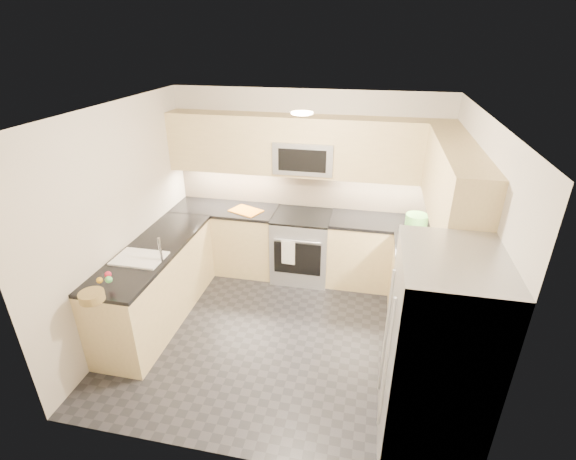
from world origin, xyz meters
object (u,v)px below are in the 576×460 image
object	(u,v)px
utensil_bowl	(416,220)
fruit_basket	(92,296)
gas_range	(302,247)
refrigerator	(435,361)
cutting_board	(246,211)
microwave	(305,156)

from	to	relation	value
utensil_bowl	fruit_basket	xyz separation A→B (m)	(-2.98, -2.23, -0.04)
gas_range	refrigerator	xyz separation A→B (m)	(1.45, -2.43, 0.45)
refrigerator	cutting_board	bearing A→B (deg)	132.91
cutting_board	fruit_basket	world-z (taller)	fruit_basket
gas_range	microwave	bearing A→B (deg)	90.00
gas_range	cutting_board	world-z (taller)	cutting_board
refrigerator	utensil_bowl	distance (m)	2.36
microwave	utensil_bowl	size ratio (longest dim) A/B	2.79
gas_range	fruit_basket	xyz separation A→B (m)	(-1.53, -2.30, 0.53)
utensil_bowl	microwave	bearing A→B (deg)	172.56
microwave	refrigerator	distance (m)	3.04
cutting_board	gas_range	bearing A→B (deg)	3.07
gas_range	fruit_basket	bearing A→B (deg)	-123.61
refrigerator	fruit_basket	bearing A→B (deg)	177.59
utensil_bowl	fruit_basket	world-z (taller)	utensil_bowl
microwave	utensil_bowl	world-z (taller)	microwave
gas_range	cutting_board	distance (m)	0.91
gas_range	cutting_board	size ratio (longest dim) A/B	2.24
microwave	utensil_bowl	bearing A→B (deg)	-7.44
microwave	fruit_basket	world-z (taller)	microwave
gas_range	cutting_board	bearing A→B (deg)	-176.93
cutting_board	fruit_basket	xyz separation A→B (m)	(-0.76, -2.26, 0.03)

